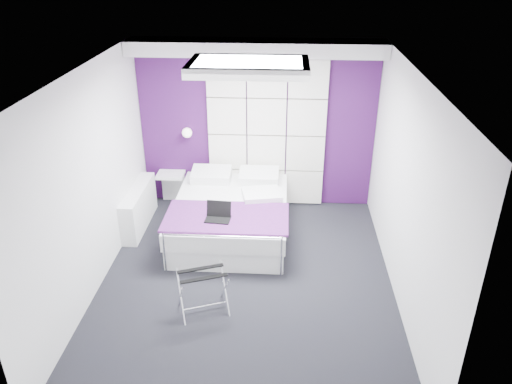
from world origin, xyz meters
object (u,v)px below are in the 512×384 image
bed (231,216)px  nightstand (171,175)px  laptop (218,215)px  radiator (139,208)px  wall_lamp (187,132)px  luggage_rack (203,292)px

bed → nightstand: size_ratio=4.71×
bed → laptop: bearing=-100.5°
radiator → bed: (1.38, -0.15, -0.01)m
radiator → nightstand: size_ratio=2.87×
radiator → nightstand: (0.33, 0.72, 0.21)m
radiator → nightstand: radiator is taller
wall_lamp → nightstand: (-0.31, -0.04, -0.71)m
luggage_rack → laptop: (0.03, 1.16, 0.35)m
wall_lamp → laptop: wall_lamp is taller
radiator → bed: size_ratio=0.61×
bed → luggage_rack: (-0.13, -1.71, -0.03)m
nightstand → laptop: 1.70m
wall_lamp → laptop: bearing=-66.3°
nightstand → radiator: bearing=-114.8°
laptop → wall_lamp: bearing=118.4°
wall_lamp → nightstand: size_ratio=0.36×
bed → nightstand: (-1.05, 0.87, 0.22)m
radiator → bed: bed is taller
wall_lamp → nightstand: bearing=-172.6°
wall_lamp → luggage_rack: wall_lamp is taller
wall_lamp → radiator: (-0.64, -0.76, -0.92)m
wall_lamp → luggage_rack: (0.61, -2.62, -0.96)m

